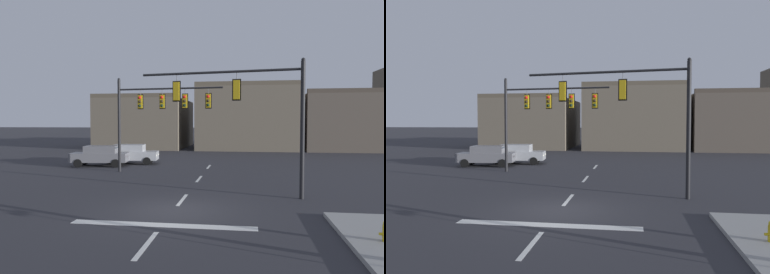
# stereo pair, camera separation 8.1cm
# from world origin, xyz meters

# --- Properties ---
(ground_plane) EXTENTS (400.00, 400.00, 0.00)m
(ground_plane) POSITION_xyz_m (0.00, 0.00, 0.00)
(ground_plane) COLOR #2B2B30
(stop_bar_paint) EXTENTS (6.40, 0.50, 0.01)m
(stop_bar_paint) POSITION_xyz_m (0.00, -2.00, 0.00)
(stop_bar_paint) COLOR silver
(stop_bar_paint) RESTS_ON ground
(lane_centreline) EXTENTS (0.16, 26.40, 0.01)m
(lane_centreline) POSITION_xyz_m (0.00, 2.00, 0.00)
(lane_centreline) COLOR silver
(lane_centreline) RESTS_ON ground
(signal_mast_near_side) EXTENTS (7.80, 1.29, 6.37)m
(signal_mast_near_side) POSITION_xyz_m (2.99, 3.33, 4.36)
(signal_mast_near_side) COLOR black
(signal_mast_near_side) RESTS_ON ground
(signal_mast_far_side) EXTENTS (7.39, 0.96, 6.55)m
(signal_mast_far_side) POSITION_xyz_m (-3.37, 10.21, 4.45)
(signal_mast_far_side) COLOR black
(signal_mast_far_side) RESTS_ON ground
(car_lot_nearside) EXTENTS (4.61, 2.36, 1.61)m
(car_lot_nearside) POSITION_xyz_m (-8.52, 13.22, 0.86)
(car_lot_nearside) COLOR slate
(car_lot_nearside) RESTS_ON ground
(car_lot_middle) EXTENTS (4.59, 2.27, 1.61)m
(car_lot_middle) POSITION_xyz_m (-6.63, 15.09, 0.86)
(car_lot_middle) COLOR #9EA0A5
(car_lot_middle) RESTS_ON ground
(building_row) EXTENTS (47.10, 12.85, 10.93)m
(building_row) POSITION_xyz_m (9.44, 34.23, 4.07)
(building_row) COLOR #665B4C
(building_row) RESTS_ON ground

